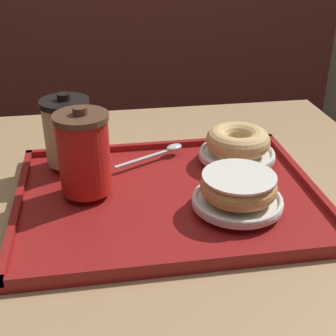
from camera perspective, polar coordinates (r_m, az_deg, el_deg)
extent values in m
cube|color=brown|center=(1.81, -2.05, -3.52)|extent=(1.46, 0.44, 0.45)
cube|color=brown|center=(1.78, -3.08, 13.40)|extent=(1.46, 0.08, 0.55)
cube|color=tan|center=(0.84, 1.42, -3.99)|extent=(0.87, 0.87, 0.03)
cube|color=maroon|center=(0.81, 0.00, -3.62)|extent=(0.51, 0.39, 0.01)
cube|color=maroon|center=(0.65, 2.70, -11.33)|extent=(0.51, 0.01, 0.01)
cube|color=maroon|center=(0.97, -1.78, 2.76)|extent=(0.51, 0.01, 0.01)
cube|color=maroon|center=(0.81, -17.86, -4.19)|extent=(0.01, 0.39, 0.01)
cube|color=maroon|center=(0.88, 16.45, -1.44)|extent=(0.01, 0.39, 0.01)
cylinder|color=red|center=(0.79, -10.19, 1.52)|extent=(0.09, 0.09, 0.13)
cylinder|color=brown|center=(0.76, -10.62, 6.16)|extent=(0.09, 0.09, 0.01)
cylinder|color=brown|center=(0.75, -10.69, 6.93)|extent=(0.02, 0.02, 0.01)
cylinder|color=#E0B784|center=(0.89, -12.14, 4.09)|extent=(0.09, 0.09, 0.11)
cylinder|color=black|center=(0.87, -12.54, 7.80)|extent=(0.09, 0.09, 0.01)
cylinder|color=black|center=(0.87, -12.62, 8.48)|extent=(0.02, 0.02, 0.01)
cylinder|color=white|center=(0.77, 8.44, -4.07)|extent=(0.15, 0.15, 0.01)
torus|color=white|center=(0.76, 8.47, -3.69)|extent=(0.15, 0.15, 0.01)
torus|color=tan|center=(0.75, 8.58, -2.27)|extent=(0.12, 0.12, 0.04)
cylinder|color=white|center=(0.74, 8.68, -1.00)|extent=(0.12, 0.12, 0.00)
cylinder|color=white|center=(0.92, 8.38, 1.55)|extent=(0.15, 0.15, 0.01)
torus|color=white|center=(0.92, 8.40, 1.89)|extent=(0.15, 0.15, 0.01)
torus|color=#DBB270|center=(0.90, 8.51, 3.33)|extent=(0.12, 0.12, 0.04)
ellipsoid|color=silver|center=(0.94, 0.75, 2.55)|extent=(0.04, 0.04, 0.01)
cube|color=silver|center=(0.90, -3.18, 1.09)|extent=(0.11, 0.06, 0.00)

